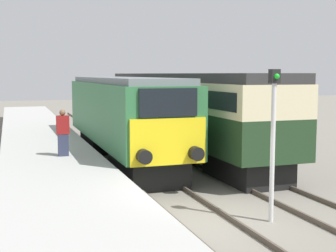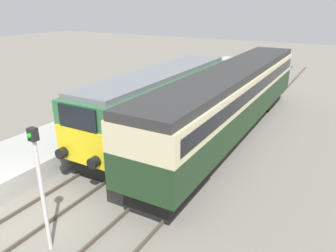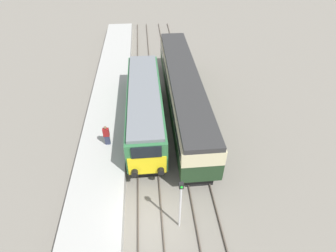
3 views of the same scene
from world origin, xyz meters
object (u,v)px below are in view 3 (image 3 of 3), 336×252
passenger_carriage (183,88)px  person_on_platform (107,135)px  locomotive (145,106)px  signal_post (180,202)px

passenger_carriage → person_on_platform: passenger_carriage is taller
passenger_carriage → person_on_platform: bearing=-141.6°
passenger_carriage → person_on_platform: size_ratio=11.01×
passenger_carriage → person_on_platform: 8.04m
locomotive → person_on_platform: bearing=-133.9°
signal_post → locomotive: bearing=100.1°
person_on_platform → signal_post: size_ratio=0.42×
locomotive → signal_post: size_ratio=3.24×
locomotive → signal_post: 9.66m
locomotive → signal_post: (1.70, -9.50, 0.31)m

